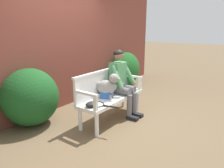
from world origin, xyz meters
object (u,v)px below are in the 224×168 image
object	(u,v)px
garden_bench	(112,100)
tennis_racket	(98,105)
baseball_glove	(91,104)
person_seated	(121,80)
sports_bag	(107,93)
dog_on_bench	(108,86)

from	to	relation	value
garden_bench	tennis_racket	xyz separation A→B (m)	(-0.53, -0.07, 0.08)
baseball_glove	person_seated	bearing A→B (deg)	6.36
person_seated	baseball_glove	world-z (taller)	person_seated
tennis_racket	garden_bench	bearing A→B (deg)	7.47
person_seated	sports_bag	size ratio (longest dim) A/B	4.82
dog_on_bench	sports_bag	bearing A→B (deg)	53.24
person_seated	dog_on_bench	distance (m)	0.43
person_seated	sports_bag	distance (m)	0.44
garden_bench	person_seated	bearing A→B (deg)	-2.52
dog_on_bench	tennis_racket	bearing A→B (deg)	-169.82
garden_bench	baseball_glove	size ratio (longest dim) A/B	7.15
garden_bench	person_seated	world-z (taller)	person_seated
garden_bench	person_seated	xyz separation A→B (m)	(0.31, -0.01, 0.33)
sports_bag	dog_on_bench	bearing A→B (deg)	-126.76
dog_on_bench	tennis_racket	distance (m)	0.48
person_seated	sports_bag	bearing A→B (deg)	169.80
person_seated	baseball_glove	xyz separation A→B (m)	(-0.96, -0.02, -0.22)
garden_bench	dog_on_bench	world-z (taller)	dog_on_bench
dog_on_bench	baseball_glove	world-z (taller)	dog_on_bench
dog_on_bench	baseball_glove	size ratio (longest dim) A/B	2.19
garden_bench	baseball_glove	xyz separation A→B (m)	(-0.65, -0.03, 0.11)
dog_on_bench	sports_bag	distance (m)	0.18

